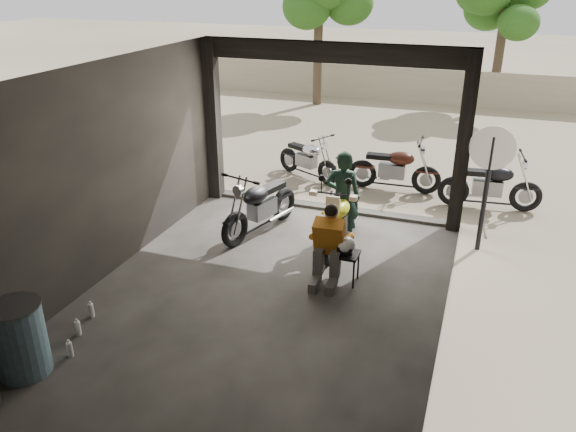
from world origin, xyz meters
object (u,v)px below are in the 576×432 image
Objects in this scene: outside_bike_c at (491,181)px; outside_bike_b at (395,165)px; helmet at (346,245)px; oil_drum at (20,340)px; main_bike at (341,214)px; left_bike at (260,201)px; mechanic at (327,248)px; rider at (342,198)px; stool at (346,257)px; sign_post at (489,170)px; outside_bike_a at (308,156)px.

outside_bike_b is at bearing 72.74° from outside_bike_c.
oil_drum reaches higher than helmet.
main_bike reaches higher than oil_drum.
left_bike is (-1.48, 0.04, 0.01)m from main_bike.
left_bike reaches higher than mechanic.
left_bike is at bearing 179.28° from main_bike.
oil_drum is (-2.58, -4.61, -0.36)m from rider.
oil_drum is at bearing -132.60° from stool.
main_bike is at bearing 131.34° from outside_bike_c.
helmet is 0.13× the size of sign_post.
outside_bike_a is at bearing 114.92° from stool.
sign_post reaches higher than helmet.
oil_drum is (-3.00, -7.39, -0.12)m from outside_bike_b.
stool is at bearing -17.13° from left_bike.
main_bike is 1.23m from helmet.
rider is (1.45, 0.12, 0.22)m from left_bike.
rider reaches higher than helmet.
outside_bike_b is at bearing -105.50° from rider.
main_bike is 3.46m from outside_bike_c.
main_bike is at bearing 108.49° from stool.
rider is 5.30m from oil_drum.
outside_bike_c reaches higher than stool.
outside_bike_b is at bearing 67.89° from oil_drum.
outside_bike_a is 1.70× the size of oil_drum.
outside_bike_b is 2.82m from rider.
outside_bike_b reaches higher than outside_bike_a.
main_bike is at bearing 92.31° from mechanic.
outside_bike_c is (3.90, -0.50, 0.05)m from outside_bike_a.
helmet is at bearing 146.00° from outside_bike_c.
sign_post reaches higher than stool.
left_bike is 0.83× the size of sign_post.
outside_bike_c is 3.38× the size of stool.
rider is at bearing 20.48° from left_bike.
outside_bike_c is 4.22m from stool.
outside_bike_a is 1.33× the size of mechanic.
outside_bike_a is 4.67m from helmet.
rider is at bearing 92.96° from mechanic.
main_bike is 0.82× the size of sign_post.
left_bike is 1.94× the size of oil_drum.
main_bike is 1.03× the size of outside_bike_c.
stool is 4.45m from oil_drum.
main_bike reaches higher than outside_bike_c.
mechanic is (-0.26, -4.22, 0.01)m from outside_bike_b.
oil_drum is at bearing 138.35° from outside_bike_c.
left_bike is 2.08m from mechanic.
stool is (0.40, -1.18, -0.16)m from main_bike.
mechanic reaches higher than helmet.
outside_bike_a is at bearing 84.25° from outside_bike_b.
left_bike is at bearing -2.31° from rider.
main_bike is at bearing 100.35° from helmet.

